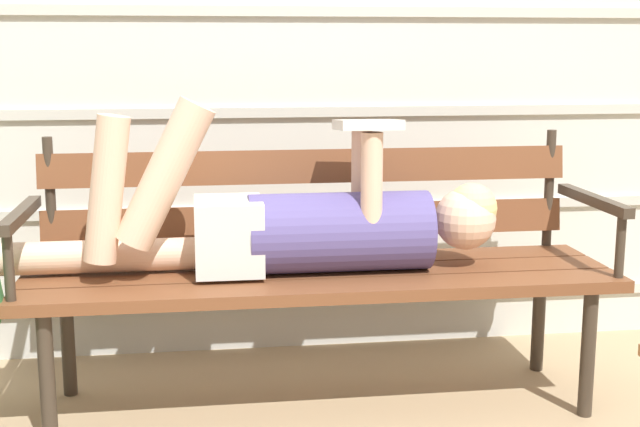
% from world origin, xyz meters
% --- Properties ---
extents(ground_plane, '(12.00, 12.00, 0.00)m').
position_xyz_m(ground_plane, '(0.00, 0.00, 0.00)').
color(ground_plane, tan).
extents(house_siding, '(5.15, 0.08, 2.46)m').
position_xyz_m(house_siding, '(0.00, 0.66, 1.23)').
color(house_siding, beige).
rests_on(house_siding, ground).
extents(park_bench, '(1.79, 0.51, 0.83)m').
position_xyz_m(park_bench, '(0.00, 0.16, 0.47)').
color(park_bench, brown).
rests_on(park_bench, ground).
extents(reclining_person, '(1.73, 0.26, 0.54)m').
position_xyz_m(reclining_person, '(-0.08, 0.09, 0.59)').
color(reclining_person, '#514784').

